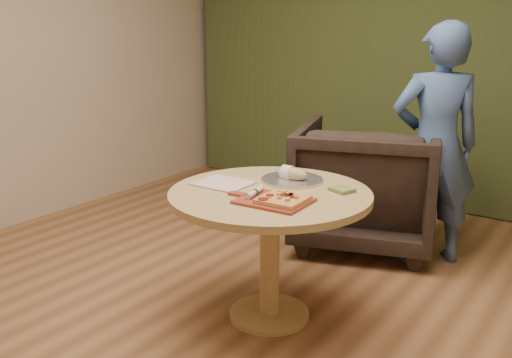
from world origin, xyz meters
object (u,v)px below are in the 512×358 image
object	(u,v)px
flatbread_pizza	(283,199)
cutlery_roll	(255,192)
pedestal_table	(270,216)
person_standing	(435,146)
pizza_paddle	(272,201)
armchair	(367,178)
bread_roll	(291,174)
serving_tray	(292,180)

from	to	relation	value
flatbread_pizza	cutlery_roll	xyz separation A→B (m)	(-0.18, 0.01, 0.00)
pedestal_table	person_standing	bearing A→B (deg)	70.76
pizza_paddle	pedestal_table	bearing A→B (deg)	124.21
flatbread_pizza	pizza_paddle	bearing A→B (deg)	178.20
pedestal_table	armchair	distance (m)	1.36
cutlery_roll	bread_roll	xyz separation A→B (m)	(-0.02, 0.39, 0.01)
cutlery_roll	serving_tray	size ratio (longest dim) A/B	0.56
armchair	person_standing	size ratio (longest dim) A/B	0.62
serving_tray	pedestal_table	bearing A→B (deg)	-87.65
pizza_paddle	person_standing	size ratio (longest dim) A/B	0.27
flatbread_pizza	person_standing	distance (m)	1.51
serving_tray	person_standing	size ratio (longest dim) A/B	0.22
armchair	cutlery_roll	bearing A→B (deg)	73.01
flatbread_pizza	cutlery_roll	size ratio (longest dim) A/B	1.16
cutlery_roll	pedestal_table	bearing A→B (deg)	78.43
serving_tray	bread_roll	world-z (taller)	bread_roll
flatbread_pizza	cutlery_roll	world-z (taller)	flatbread_pizza
cutlery_roll	armchair	xyz separation A→B (m)	(-0.03, 1.50, -0.27)
pedestal_table	person_standing	distance (m)	1.42
pizza_paddle	armchair	world-z (taller)	armchair
pedestal_table	pizza_paddle	xyz separation A→B (m)	(0.11, -0.15, 0.15)
cutlery_roll	person_standing	distance (m)	1.54
armchair	person_standing	distance (m)	0.59
person_standing	serving_tray	bearing A→B (deg)	31.72
flatbread_pizza	serving_tray	world-z (taller)	flatbread_pizza
pedestal_table	serving_tray	xyz separation A→B (m)	(-0.01, 0.24, 0.15)
pizza_paddle	serving_tray	world-z (taller)	serving_tray
flatbread_pizza	bread_roll	xyz separation A→B (m)	(-0.20, 0.40, 0.02)
cutlery_roll	person_standing	size ratio (longest dim) A/B	0.12
bread_roll	pedestal_table	bearing A→B (deg)	-85.57
person_standing	bread_roll	bearing A→B (deg)	31.33
cutlery_roll	pizza_paddle	bearing A→B (deg)	-15.84
pedestal_table	serving_tray	size ratio (longest dim) A/B	3.10
pedestal_table	cutlery_roll	size ratio (longest dim) A/B	5.55
person_standing	pedestal_table	bearing A→B (deg)	36.06
pizza_paddle	bread_roll	size ratio (longest dim) A/B	2.34
bread_roll	armchair	distance (m)	1.15
pedestal_table	pizza_paddle	distance (m)	0.24
serving_tray	person_standing	world-z (taller)	person_standing
bread_roll	person_standing	distance (m)	1.19
pizza_paddle	serving_tray	size ratio (longest dim) A/B	1.27
bread_roll	person_standing	world-z (taller)	person_standing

